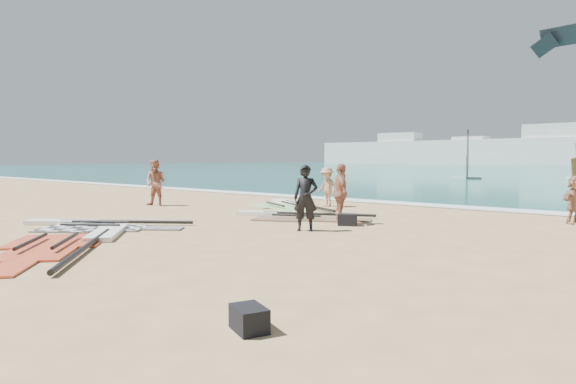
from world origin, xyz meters
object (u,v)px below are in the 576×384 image
Objects in this scene: beachgoer_mid at (327,187)px; rig_orange at (289,216)px; gear_bag_near at (347,220)px; gear_bag_far at (249,319)px; beachgoer_right at (575,200)px; rig_grey at (88,225)px; rig_red at (75,241)px; beachgoer_left at (156,183)px; beachgoer_back at (341,194)px; person_wetsuit at (306,198)px; rig_green at (288,205)px.

rig_orange is at bearing -58.15° from beachgoer_mid.
gear_bag_near is at bearing -33.41° from beachgoer_mid.
gear_bag_far is 13.22m from beachgoer_right.
rig_grey is at bearing 162.36° from gear_bag_far.
rig_red is 2.54× the size of beachgoer_left.
beachgoer_left is 7.32m from beachgoer_mid.
beachgoer_mid is 0.88× the size of beachgoer_back.
person_wetsuit is (3.01, 5.10, 0.88)m from rig_red.
beachgoer_left is 1.19× the size of beachgoer_mid.
beachgoer_mid is (1.99, 9.50, 0.78)m from rig_grey.
rig_red is 8.99× the size of gear_bag_near.
rig_green is at bearing -127.57° from beachgoer_mid.
gear_bag_far is 0.32× the size of beachgoer_right.
rig_grey is at bearing 86.65° from beachgoer_back.
person_wetsuit reaches higher than rig_green.
beachgoer_right is (1.21, 13.15, 0.61)m from gear_bag_far.
person_wetsuit is at bearing -66.62° from rig_orange.
gear_bag_far is at bearing -52.99° from rig_grey.
rig_green is 2.77× the size of person_wetsuit.
beachgoer_right reaches higher than gear_bag_near.
rig_green is 1.83m from beachgoer_mid.
rig_grey is 10.24× the size of gear_bag_far.
beachgoer_back is at bearing -30.30° from rig_orange.
rig_orange is at bearing 125.27° from rig_red.
person_wetsuit reaches higher than beachgoer_right.
rig_green is at bearing 128.18° from gear_bag_far.
gear_bag_near is 0.87m from beachgoer_back.
rig_grey is 6.43m from rig_orange.
gear_bag_near is (5.15, -3.32, 0.13)m from rig_green.
rig_red is 14.44m from beachgoer_right.
beachgoer_right is (5.51, 6.53, -0.17)m from person_wetsuit.
beachgoer_right is at bearing 42.96° from gear_bag_near.
gear_bag_far is at bearing 28.85° from rig_red.
gear_bag_far reaches higher than rig_red.
beachgoer_right reaches higher than rig_grey.
rig_orange is 10.22× the size of gear_bag_far.
beachgoer_mid is at bearing 90.21° from person_wetsuit.
rig_orange is 2.64× the size of beachgoer_back.
rig_red is 11.15m from beachgoer_mid.
gear_bag_near is 0.37× the size of beachgoer_right.
rig_green is 1.03× the size of rig_orange.
beachgoer_back is at bearing -35.03° from beachgoer_mid.
rig_green is 7.02m from person_wetsuit.
beachgoer_right is at bearing 6.92° from rig_grey.
rig_orange is 7.22m from rig_red.
rig_orange is (3.17, 5.59, -0.00)m from rig_grey.
gear_bag_far is 7.92m from person_wetsuit.
rig_orange is 9.05m from beachgoer_right.
beachgoer_right is at bearing -5.01° from beachgoer_left.
rig_green is 10.57× the size of gear_bag_far.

